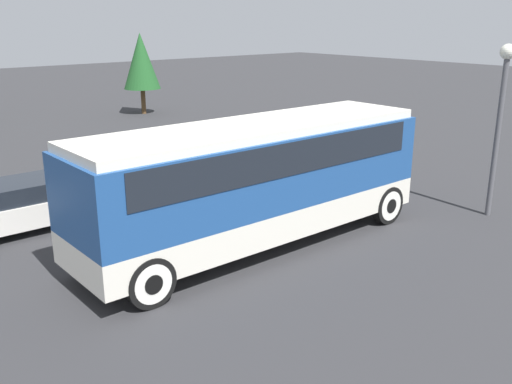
# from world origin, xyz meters

# --- Properties ---
(ground_plane) EXTENTS (120.00, 120.00, 0.00)m
(ground_plane) POSITION_xyz_m (0.00, 0.00, 0.00)
(ground_plane) COLOR #2D2D30
(tour_bus) EXTENTS (9.82, 2.67, 3.26)m
(tour_bus) POSITION_xyz_m (0.10, -0.00, 1.97)
(tour_bus) COLOR silver
(tour_bus) RESTS_ON ground_plane
(parked_car_near) EXTENTS (4.65, 1.80, 1.44)m
(parked_car_near) POSITION_xyz_m (3.28, 6.00, 0.71)
(parked_car_near) COLOR navy
(parked_car_near) RESTS_ON ground_plane
(parked_car_mid) EXTENTS (4.15, 1.91, 1.43)m
(parked_car_mid) POSITION_xyz_m (-4.09, 5.12, 0.72)
(parked_car_mid) COLOR silver
(parked_car_mid) RESTS_ON ground_plane
(lamp_post) EXTENTS (0.44, 0.44, 5.08)m
(lamp_post) POSITION_xyz_m (6.96, -2.72, 3.39)
(lamp_post) COLOR #515156
(lamp_post) RESTS_ON ground_plane
(tree_left) EXTENTS (2.22, 2.22, 4.88)m
(tree_left) POSITION_xyz_m (8.35, 20.82, 3.20)
(tree_left) COLOR brown
(tree_left) RESTS_ON ground_plane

